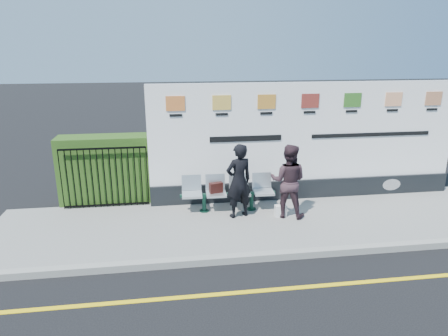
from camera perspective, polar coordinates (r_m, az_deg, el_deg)
name	(u,v)px	position (r m, az deg, el deg)	size (l,w,h in m)	color
ground	(347,284)	(7.57, 17.17, -15.52)	(80.00, 80.00, 0.00)	black
pavement	(301,221)	(9.56, 10.97, -7.40)	(14.00, 3.00, 0.12)	gray
kerb	(326,252)	(8.31, 14.31, -11.55)	(14.00, 0.18, 0.14)	gray
yellow_line	(347,284)	(7.56, 17.17, -15.49)	(14.00, 0.10, 0.01)	yellow
billboard	(306,149)	(10.48, 11.64, 2.65)	(8.00, 0.30, 3.00)	black
hedge	(107,169)	(10.56, -16.37, -0.13)	(2.35, 0.70, 1.70)	#2B4E17
railing	(105,177)	(10.16, -16.67, -1.31)	(2.05, 0.06, 1.54)	black
bench	(228,201)	(9.72, 0.57, -4.76)	(2.21, 0.57, 0.47)	silver
woman_left	(239,181)	(9.17, 2.12, -1.86)	(0.64, 0.42, 1.76)	black
woman_right	(288,181)	(9.32, 9.14, -1.83)	(0.84, 0.66, 1.73)	#352229
handbag_brown	(216,188)	(9.56, -1.15, -2.83)	(0.31, 0.13, 0.25)	black
carrier_bag_white	(281,211)	(9.52, 8.08, -6.07)	(0.27, 0.16, 0.27)	silver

